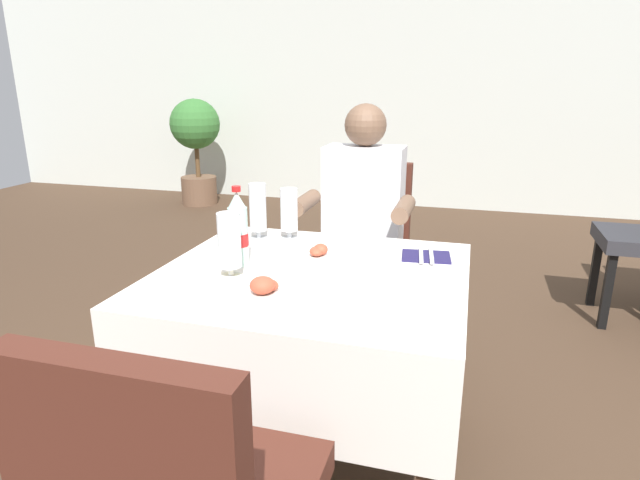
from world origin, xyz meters
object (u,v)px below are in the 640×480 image
Objects in this scene: plate_near_camera at (268,291)px; beer_glass_right at (258,211)px; beer_glass_left at (229,244)px; seated_diner_far at (361,226)px; beer_glass_middle at (289,214)px; cola_bottle_primary at (238,231)px; napkin_cutlery_set at (426,256)px; main_dining_table at (312,320)px; plate_far_diner at (320,254)px; potted_plant_corner at (196,140)px; chair_far_diner_seat at (362,251)px.

plate_near_camera is 0.60m from beer_glass_right.
seated_diner_far is at bearing 73.97° from beer_glass_left.
beer_glass_middle is 0.75× the size of cola_bottle_primary.
beer_glass_right reaches higher than napkin_cutlery_set.
beer_glass_left is at bearing -147.66° from napkin_cutlery_set.
main_dining_table is 4.11× the size of plate_far_diner.
seated_diner_far is at bearing 53.36° from beer_glass_right.
seated_diner_far reaches higher than plate_far_diner.
main_dining_table is 4.74× the size of beer_glass_left.
plate_far_diner is 4.37m from potted_plant_corner.
chair_far_diner_seat is at bearing 73.07° from cola_bottle_primary.
plate_far_diner is at bearing -91.10° from chair_far_diner_seat.
potted_plant_corner is at bearing 130.61° from chair_far_diner_seat.
napkin_cutlery_set is (0.34, -0.49, 0.04)m from seated_diner_far.
cola_bottle_primary is (-0.26, -0.00, 0.30)m from main_dining_table.
napkin_cutlery_set is at bearing -4.46° from beer_glass_right.
beer_glass_left reaches higher than plate_near_camera.
main_dining_table is 4.12× the size of plate_near_camera.
beer_glass_middle is (-0.21, -0.40, 0.14)m from seated_diner_far.
main_dining_table is 0.52m from beer_glass_right.
napkin_cutlery_set is at bearing -59.56° from chair_far_diner_seat.
beer_glass_middle is 0.34m from cola_bottle_primary.
plate_far_diner is (-0.01, -0.70, 0.21)m from chair_far_diner_seat.
beer_glass_right is at bearing -119.82° from chair_far_diner_seat.
main_dining_table is 0.24m from plate_far_diner.
beer_glass_left reaches higher than main_dining_table.
potted_plant_corner reaches higher than cola_bottle_primary.
beer_glass_right is at bearing 152.33° from plate_far_diner.
plate_far_diner is 0.36m from beer_glass_left.
main_dining_table is 0.80× the size of seated_diner_far.
beer_glass_right is 0.31m from cola_bottle_primary.
beer_glass_right reaches higher than plate_far_diner.
main_dining_table is at bearing -56.46° from potted_plant_corner.
plate_far_diner is (-0.03, -0.60, 0.05)m from seated_diner_far.
seated_diner_far is 1.08× the size of potted_plant_corner.
beer_glass_right is at bearing 135.97° from main_dining_table.
cola_bottle_primary reaches higher than beer_glass_left.
chair_far_diner_seat reaches higher than napkin_cutlery_set.
beer_glass_right reaches higher than plate_near_camera.
chair_far_diner_seat is 0.73m from plate_far_diner.
beer_glass_left is at bearing -106.03° from seated_diner_far.
chair_far_diner_seat is 4.34× the size of beer_glass_right.
main_dining_table is 4.50m from potted_plant_corner.
cola_bottle_primary is at bearing -157.56° from napkin_cutlery_set.
main_dining_table is 0.75m from seated_diner_far.
seated_diner_far is 0.60m from plate_far_diner.
chair_far_diner_seat is 4.74× the size of beer_glass_middle.
cola_bottle_primary reaches higher than napkin_cutlery_set.
napkin_cutlery_set is at bearing 35.52° from main_dining_table.
beer_glass_left is (-0.24, -0.97, 0.31)m from chair_far_diner_seat.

